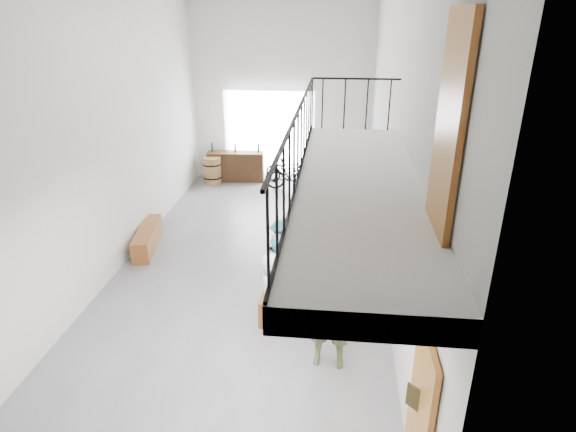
# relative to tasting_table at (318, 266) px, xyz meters

# --- Properties ---
(floor) EXTENTS (12.00, 12.00, 0.00)m
(floor) POSITION_rel_tasting_table_xyz_m (-1.47, 1.02, -0.71)
(floor) COLOR #5E5E60
(floor) RESTS_ON ground
(room_walls) EXTENTS (12.00, 12.00, 12.00)m
(room_walls) POSITION_rel_tasting_table_xyz_m (-1.47, 1.02, 2.85)
(room_walls) COLOR silver
(room_walls) RESTS_ON ground
(gateway_portal) EXTENTS (2.80, 0.08, 2.80)m
(gateway_portal) POSITION_rel_tasting_table_xyz_m (-1.87, 6.96, 0.69)
(gateway_portal) COLOR white
(gateway_portal) RESTS_ON ground
(right_wall_decor) EXTENTS (0.07, 8.28, 5.07)m
(right_wall_decor) POSITION_rel_tasting_table_xyz_m (1.23, -0.84, 1.04)
(right_wall_decor) COLOR #A4651F
(right_wall_decor) RESTS_ON ground
(balcony) EXTENTS (1.52, 5.62, 4.00)m
(balcony) POSITION_rel_tasting_table_xyz_m (0.50, -2.10, 2.26)
(balcony) COLOR white
(balcony) RESTS_ON ground
(tasting_table) EXTENTS (0.86, 1.99, 0.79)m
(tasting_table) POSITION_rel_tasting_table_xyz_m (0.00, 0.00, 0.00)
(tasting_table) COLOR brown
(tasting_table) RESTS_ON ground
(bench_inner) EXTENTS (0.48, 2.18, 0.50)m
(bench_inner) POSITION_rel_tasting_table_xyz_m (-0.72, 0.03, -0.46)
(bench_inner) COLOR brown
(bench_inner) RESTS_ON ground
(bench_wall) EXTENTS (0.45, 2.20, 0.50)m
(bench_wall) POSITION_rel_tasting_table_xyz_m (0.55, -0.09, -0.45)
(bench_wall) COLOR brown
(bench_wall) RESTS_ON ground
(tableware) EXTENTS (0.40, 1.11, 0.35)m
(tableware) POSITION_rel_tasting_table_xyz_m (-0.02, -0.19, 0.23)
(tableware) COLOR black
(tableware) RESTS_ON tasting_table
(side_bench) EXTENTS (0.66, 1.76, 0.48)m
(side_bench) POSITION_rel_tasting_table_xyz_m (-3.97, 1.74, -0.46)
(side_bench) COLOR brown
(side_bench) RESTS_ON ground
(oak_barrel) EXTENTS (0.58, 0.58, 0.85)m
(oak_barrel) POSITION_rel_tasting_table_xyz_m (-3.60, 6.30, -0.28)
(oak_barrel) COLOR brown
(oak_barrel) RESTS_ON ground
(serving_counter) EXTENTS (1.79, 0.62, 0.93)m
(serving_counter) POSITION_rel_tasting_table_xyz_m (-2.92, 6.67, -0.24)
(serving_counter) COLOR #3A260F
(serving_counter) RESTS_ON ground
(counter_bottles) EXTENTS (1.52, 0.15, 0.28)m
(counter_bottles) POSITION_rel_tasting_table_xyz_m (-2.92, 6.70, 0.36)
(counter_bottles) COLOR black
(counter_bottles) RESTS_ON serving_counter
(guest_left_a) EXTENTS (0.50, 0.70, 1.33)m
(guest_left_a) POSITION_rel_tasting_table_xyz_m (-0.75, -0.82, -0.04)
(guest_left_a) COLOR silver
(guest_left_a) RESTS_ON ground
(guest_left_b) EXTENTS (0.31, 0.46, 1.27)m
(guest_left_b) POSITION_rel_tasting_table_xyz_m (-0.70, -0.11, -0.07)
(guest_left_b) COLOR teal
(guest_left_b) RESTS_ON ground
(guest_left_c) EXTENTS (0.44, 0.56, 1.15)m
(guest_left_c) POSITION_rel_tasting_table_xyz_m (-0.77, 0.33, -0.13)
(guest_left_c) COLOR silver
(guest_left_c) RESTS_ON ground
(guest_left_d) EXTENTS (0.60, 0.83, 1.16)m
(guest_left_d) POSITION_rel_tasting_table_xyz_m (-0.82, 0.97, -0.12)
(guest_left_d) COLOR teal
(guest_left_d) RESTS_ON ground
(guest_right_a) EXTENTS (0.55, 0.78, 1.24)m
(guest_right_a) POSITION_rel_tasting_table_xyz_m (0.62, -0.55, -0.09)
(guest_right_a) COLOR #A2301B
(guest_right_a) RESTS_ON ground
(guest_right_b) EXTENTS (0.62, 1.07, 1.10)m
(guest_right_b) POSITION_rel_tasting_table_xyz_m (0.60, 0.18, -0.16)
(guest_right_b) COLOR black
(guest_right_b) RESTS_ON ground
(guest_right_c) EXTENTS (0.54, 0.65, 1.15)m
(guest_right_c) POSITION_rel_tasting_table_xyz_m (0.49, 0.76, -0.13)
(guest_right_c) COLOR silver
(guest_right_c) RESTS_ON ground
(host_standing) EXTENTS (0.73, 0.50, 1.95)m
(host_standing) POSITION_rel_tasting_table_xyz_m (0.27, -1.77, 0.27)
(host_standing) COLOR #4F542F
(host_standing) RESTS_ON ground
(potted_plant) EXTENTS (0.40, 0.35, 0.44)m
(potted_plant) POSITION_rel_tasting_table_xyz_m (0.98, 1.42, -0.49)
(potted_plant) COLOR #16441C
(potted_plant) RESTS_ON ground
(bicycle_near) EXTENTS (1.70, 1.24, 0.85)m
(bicycle_near) POSITION_rel_tasting_table_xyz_m (-1.24, 6.41, -0.28)
(bicycle_near) COLOR black
(bicycle_near) RESTS_ON ground
(bicycle_far) EXTENTS (1.61, 0.53, 0.96)m
(bicycle_far) POSITION_rel_tasting_table_xyz_m (-1.10, 6.02, -0.23)
(bicycle_far) COLOR black
(bicycle_far) RESTS_ON ground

